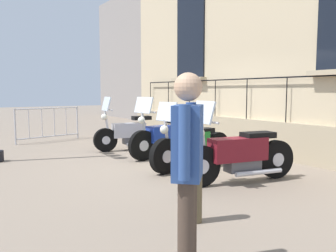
# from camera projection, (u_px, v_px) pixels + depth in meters

# --- Properties ---
(ground_plane) EXTENTS (60.00, 60.00, 0.00)m
(ground_plane) POSITION_uv_depth(u_px,v_px,m) (180.00, 161.00, 7.69)
(ground_plane) COLOR gray
(building_facade) EXTENTS (0.82, 11.37, 7.85)m
(building_facade) POSITION_uv_depth(u_px,v_px,m) (261.00, 0.00, 8.63)
(building_facade) COLOR #C6B28E
(building_facade) RESTS_ON ground_plane
(motorcycle_silver) EXTENTS (1.98, 0.67, 1.40)m
(motorcycle_silver) POSITION_uv_depth(u_px,v_px,m) (130.00, 133.00, 9.13)
(motorcycle_silver) COLOR black
(motorcycle_silver) RESTS_ON ground_plane
(motorcycle_blue) EXTENTS (2.04, 0.73, 1.42)m
(motorcycle_blue) POSITION_uv_depth(u_px,v_px,m) (166.00, 137.00, 8.12)
(motorcycle_blue) COLOR black
(motorcycle_blue) RESTS_ON ground_plane
(motorcycle_green) EXTENTS (2.16, 0.62, 1.34)m
(motorcycle_green) POSITION_uv_depth(u_px,v_px,m) (192.00, 147.00, 6.95)
(motorcycle_green) COLOR black
(motorcycle_green) RESTS_ON ground_plane
(motorcycle_maroon) EXTENTS (2.18, 0.84, 1.39)m
(motorcycle_maroon) POSITION_uv_depth(u_px,v_px,m) (239.00, 155.00, 5.86)
(motorcycle_maroon) COLOR black
(motorcycle_maroon) RESTS_ON ground_plane
(crowd_barrier) EXTENTS (2.02, 0.48, 1.05)m
(crowd_barrier) POSITION_uv_depth(u_px,v_px,m) (48.00, 123.00, 10.69)
(crowd_barrier) COLOR #B7B7BF
(crowd_barrier) RESTS_ON ground_plane
(bollard) EXTENTS (0.17, 0.17, 1.05)m
(bollard) POSITION_uv_depth(u_px,v_px,m) (195.00, 178.00, 4.07)
(bollard) COLOR brown
(bollard) RESTS_ON ground_plane
(pedestrian_standing) EXTENTS (0.41, 0.41, 1.69)m
(pedestrian_standing) POSITION_uv_depth(u_px,v_px,m) (188.00, 164.00, 2.80)
(pedestrian_standing) COLOR #47382D
(pedestrian_standing) RESTS_ON ground_plane
(distant_building) EXTENTS (3.65, 7.66, 6.93)m
(distant_building) POSITION_uv_depth(u_px,v_px,m) (155.00, 58.00, 20.19)
(distant_building) COLOR gray
(distant_building) RESTS_ON ground_plane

